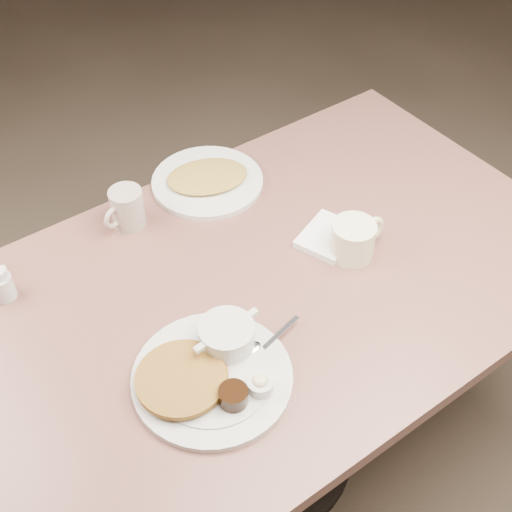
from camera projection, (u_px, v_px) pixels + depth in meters
room at (264, 2)px, 1.03m from camera, size 7.04×8.04×2.84m
diner_table at (261, 330)px, 1.62m from camera, size 1.50×0.90×0.75m
main_plate at (211, 368)px, 1.31m from camera, size 0.40×0.34×0.07m
coffee_mug_near at (354, 239)px, 1.53m from camera, size 0.14×0.10×0.09m
napkin at (328, 236)px, 1.59m from camera, size 0.17×0.15×0.02m
coffee_mug_far at (127, 208)px, 1.60m from camera, size 0.12×0.10×0.10m
creamer_left at (1, 285)px, 1.44m from camera, size 0.08×0.06×0.08m
hash_plate at (207, 180)px, 1.73m from camera, size 0.37×0.37×0.04m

